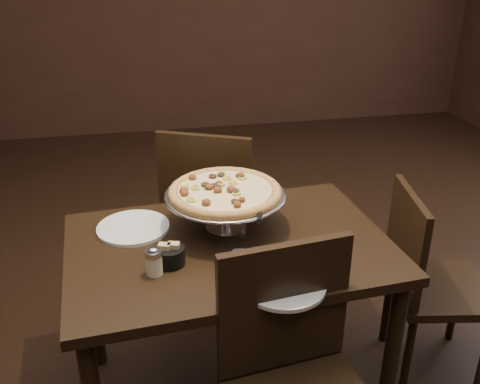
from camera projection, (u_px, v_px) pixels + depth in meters
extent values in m
cube|color=black|center=(229.00, 248.00, 1.96)|extent=(1.22, 0.85, 0.04)
cylinder|color=black|center=(391.00, 359.00, 1.95)|extent=(0.06, 0.06, 0.69)
cylinder|color=black|center=(92.00, 299.00, 2.28)|extent=(0.06, 0.06, 0.69)
cylinder|color=black|center=(320.00, 263.00, 2.53)|extent=(0.06, 0.06, 0.69)
cylinder|color=#B3B3BA|center=(225.00, 227.00, 2.05)|extent=(0.16, 0.16, 0.01)
cylinder|color=#B3B3BA|center=(225.00, 212.00, 2.02)|extent=(0.03, 0.03, 0.12)
cylinder|color=#B3B3BA|center=(225.00, 197.00, 1.99)|extent=(0.11, 0.11, 0.01)
cylinder|color=gray|center=(225.00, 195.00, 1.99)|extent=(0.44, 0.44, 0.01)
torus|color=gray|center=(225.00, 195.00, 1.99)|extent=(0.46, 0.46, 0.01)
cylinder|color=#A76432|center=(225.00, 193.00, 1.99)|extent=(0.41, 0.41, 0.01)
torus|color=#A76432|center=(225.00, 192.00, 1.98)|extent=(0.42, 0.42, 0.04)
cylinder|color=#DFC47A|center=(225.00, 190.00, 1.98)|extent=(0.35, 0.35, 0.01)
cylinder|color=beige|center=(154.00, 265.00, 1.76)|extent=(0.05, 0.05, 0.07)
cylinder|color=#B3B3BA|center=(153.00, 253.00, 1.74)|extent=(0.06, 0.06, 0.02)
ellipsoid|color=#B3B3BA|center=(153.00, 249.00, 1.73)|extent=(0.03, 0.03, 0.01)
cylinder|color=maroon|center=(240.00, 265.00, 1.76)|extent=(0.05, 0.05, 0.07)
cylinder|color=#B3B3BA|center=(240.00, 254.00, 1.74)|extent=(0.05, 0.05, 0.02)
ellipsoid|color=#B3B3BA|center=(240.00, 251.00, 1.74)|extent=(0.03, 0.03, 0.01)
cylinder|color=black|center=(170.00, 256.00, 1.81)|extent=(0.10, 0.10, 0.06)
cube|color=tan|center=(165.00, 253.00, 1.80)|extent=(0.05, 0.04, 0.07)
cube|color=tan|center=(174.00, 252.00, 1.81)|extent=(0.05, 0.04, 0.07)
cube|color=white|center=(322.00, 265.00, 1.80)|extent=(0.13, 0.13, 0.01)
cylinder|color=silver|center=(133.00, 228.00, 2.04)|extent=(0.28, 0.28, 0.01)
cylinder|color=silver|center=(283.00, 285.00, 1.70)|extent=(0.27, 0.27, 0.01)
cone|color=#B3B3BA|center=(260.00, 215.00, 1.83)|extent=(0.13, 0.13, 0.00)
cylinder|color=black|center=(260.00, 215.00, 1.83)|extent=(0.05, 0.11, 0.02)
cube|color=black|center=(217.00, 214.00, 2.75)|extent=(0.59, 0.59, 0.04)
cube|color=black|center=(204.00, 183.00, 2.46)|extent=(0.42, 0.21, 0.46)
cylinder|color=black|center=(257.00, 240.00, 2.97)|extent=(0.04, 0.04, 0.43)
cylinder|color=black|center=(195.00, 233.00, 3.04)|extent=(0.04, 0.04, 0.43)
cylinder|color=black|center=(243.00, 276.00, 2.65)|extent=(0.04, 0.04, 0.43)
cylinder|color=black|center=(175.00, 267.00, 2.73)|extent=(0.04, 0.04, 0.43)
cube|color=black|center=(284.00, 307.00, 1.66)|extent=(0.43, 0.08, 0.45)
cube|color=black|center=(441.00, 289.00, 2.24)|extent=(0.46, 0.46, 0.04)
cube|color=black|center=(406.00, 241.00, 2.14)|extent=(0.10, 0.39, 0.41)
cylinder|color=black|center=(455.00, 306.00, 2.48)|extent=(0.03, 0.03, 0.38)
cylinder|color=black|center=(408.00, 355.00, 2.18)|extent=(0.03, 0.03, 0.38)
cylinder|color=black|center=(387.00, 307.00, 2.47)|extent=(0.03, 0.03, 0.38)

